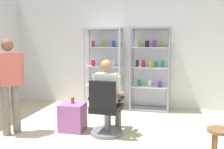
# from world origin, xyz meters

# --- Properties ---
(back_wall) EXTENTS (6.00, 0.10, 2.70)m
(back_wall) POSITION_xyz_m (0.00, 3.00, 1.35)
(back_wall) COLOR silver
(back_wall) RESTS_ON ground
(display_cabinet_left) EXTENTS (0.90, 0.45, 1.90)m
(display_cabinet_left) POSITION_xyz_m (-0.55, 2.76, 0.96)
(display_cabinet_left) COLOR #B7B7BC
(display_cabinet_left) RESTS_ON ground
(display_cabinet_right) EXTENTS (0.90, 0.45, 1.90)m
(display_cabinet_right) POSITION_xyz_m (0.55, 2.76, 0.97)
(display_cabinet_right) COLOR gray
(display_cabinet_right) RESTS_ON ground
(office_chair) EXTENTS (0.58, 0.56, 0.96)m
(office_chair) POSITION_xyz_m (-0.06, 0.94, 0.39)
(office_chair) COLOR slate
(office_chair) RESTS_ON ground
(seated_shopkeeper) EXTENTS (0.51, 0.58, 1.29)m
(seated_shopkeeper) POSITION_xyz_m (-0.05, 1.10, 0.71)
(seated_shopkeeper) COLOR slate
(seated_shopkeeper) RESTS_ON ground
(storage_crate) EXTENTS (0.42, 0.38, 0.49)m
(storage_crate) POSITION_xyz_m (-0.69, 1.03, 0.24)
(storage_crate) COLOR #9E599E
(storage_crate) RESTS_ON ground
(tea_glass) EXTENTS (0.06, 0.06, 0.11)m
(tea_glass) POSITION_xyz_m (-0.70, 1.07, 0.54)
(tea_glass) COLOR brown
(tea_glass) RESTS_ON storage_crate
(standing_customer) EXTENTS (0.38, 0.45, 1.63)m
(standing_customer) POSITION_xyz_m (-1.66, 0.65, 0.93)
(standing_customer) COLOR slate
(standing_customer) RESTS_ON ground
(wooden_stool) EXTENTS (0.32, 0.32, 0.43)m
(wooden_stool) POSITION_xyz_m (1.63, 0.40, 0.35)
(wooden_stool) COLOR brown
(wooden_stool) RESTS_ON ground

